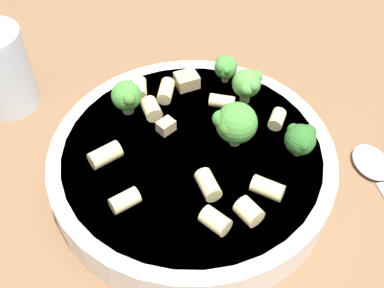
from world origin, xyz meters
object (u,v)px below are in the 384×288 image
chicken_chunk_1 (187,80)px  rigatoni_10 (208,185)px  rigatoni_7 (166,91)px  chicken_chunk_0 (166,126)px  rigatoni_2 (222,101)px  broccoli_floret_2 (225,67)px  rigatoni_1 (215,221)px  rigatoni_9 (267,188)px  drinking_glass (2,75)px  rigatoni_0 (139,89)px  pasta_bowl (192,162)px  spoon (380,177)px  rigatoni_4 (277,119)px  rigatoni_6 (105,155)px  broccoli_floret_3 (234,123)px  broccoli_floret_0 (126,96)px  rigatoni_8 (249,211)px  broccoli_floret_4 (247,84)px  rigatoni_5 (151,109)px  rigatoni_3 (125,201)px  broccoli_floret_1 (301,139)px

chicken_chunk_1 → rigatoni_10: bearing=-75.2°
rigatoni_7 → chicken_chunk_0: rigatoni_7 is taller
rigatoni_2 → chicken_chunk_1: (-0.04, 0.03, 0.00)m
broccoli_floret_2 → rigatoni_10: 0.15m
broccoli_floret_2 → rigatoni_7: size_ratio=1.12×
rigatoni_1 → rigatoni_9: size_ratio=0.85×
drinking_glass → rigatoni_0: bearing=-4.5°
pasta_bowl → rigatoni_0: (-0.06, 0.07, 0.02)m
spoon → rigatoni_4: bearing=165.3°
chicken_chunk_0 → spoon: 0.22m
broccoli_floret_2 → rigatoni_6: bearing=-128.7°
broccoli_floret_2 → spoon: size_ratio=0.20×
pasta_bowl → broccoli_floret_3: 0.06m
rigatoni_10 → chicken_chunk_0: rigatoni_10 is taller
broccoli_floret_0 → rigatoni_2: 0.10m
chicken_chunk_0 → rigatoni_10: bearing=-54.8°
broccoli_floret_0 → rigatoni_8: size_ratio=1.74×
pasta_bowl → broccoli_floret_4: 0.10m
rigatoni_5 → rigatoni_6: 0.07m
broccoli_floret_2 → rigatoni_2: bearing=-89.7°
broccoli_floret_3 → spoon: bearing=1.1°
pasta_bowl → rigatoni_9: rigatoni_9 is taller
broccoli_floret_0 → rigatoni_9: size_ratio=1.30×
rigatoni_2 → rigatoni_1: bearing=-87.8°
rigatoni_2 → chicken_chunk_0: rigatoni_2 is taller
rigatoni_6 → rigatoni_2: bearing=40.5°
rigatoni_7 → rigatoni_10: same height
broccoli_floret_2 → rigatoni_1: size_ratio=1.29×
rigatoni_2 → rigatoni_8: size_ratio=1.22×
rigatoni_8 → rigatoni_7: bearing=123.1°
rigatoni_10 → drinking_glass: bearing=152.0°
broccoli_floret_2 → rigatoni_2: (0.00, -0.04, -0.01)m
rigatoni_0 → drinking_glass: drinking_glass is taller
broccoli_floret_3 → broccoli_floret_4: 0.06m
chicken_chunk_1 → rigatoni_4: bearing=-26.0°
rigatoni_4 → rigatoni_9: rigatoni_9 is taller
broccoli_floret_4 → drinking_glass: drinking_glass is taller
rigatoni_6 → rigatoni_9: (0.15, -0.02, -0.00)m
rigatoni_3 → spoon: rigatoni_3 is taller
broccoli_floret_2 → chicken_chunk_1: (-0.04, -0.01, -0.01)m
broccoli_floret_1 → broccoli_floret_4: 0.08m
rigatoni_8 → chicken_chunk_1: 0.18m
broccoli_floret_3 → rigatoni_5: size_ratio=2.11×
rigatoni_6 → rigatoni_7: size_ratio=1.06×
rigatoni_10 → drinking_glass: 0.27m
broccoli_floret_4 → rigatoni_1: (-0.02, -0.15, -0.02)m
rigatoni_3 → rigatoni_5: 0.11m
broccoli_floret_4 → rigatoni_2: (-0.02, -0.01, -0.02)m
broccoli_floret_3 → drinking_glass: drinking_glass is taller
rigatoni_3 → rigatoni_7: bearing=84.6°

